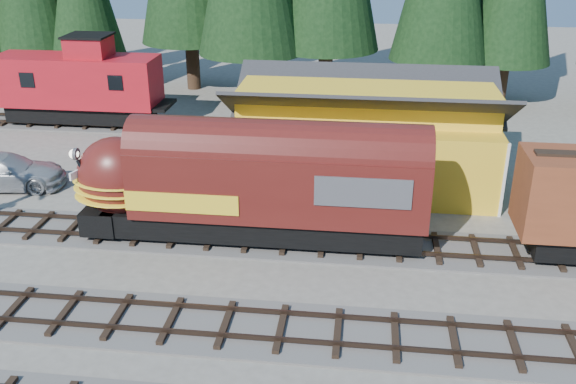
# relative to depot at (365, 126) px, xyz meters

# --- Properties ---
(ground) EXTENTS (120.00, 120.00, 0.00)m
(ground) POSITION_rel_depot_xyz_m (0.00, -10.50, -2.96)
(ground) COLOR #6B665B
(ground) RESTS_ON ground
(track_spur) EXTENTS (32.00, 3.20, 0.33)m
(track_spur) POSITION_rel_depot_xyz_m (-10.00, 7.50, -2.90)
(track_spur) COLOR #4C4947
(track_spur) RESTS_ON ground
(depot) EXTENTS (12.80, 7.00, 5.30)m
(depot) POSITION_rel_depot_xyz_m (0.00, 0.00, 0.00)
(depot) COLOR yellow
(depot) RESTS_ON ground
(locomotive) EXTENTS (14.16, 2.82, 3.85)m
(locomotive) POSITION_rel_depot_xyz_m (-4.75, -6.50, -0.67)
(locomotive) COLOR black
(locomotive) RESTS_ON ground
(caboose) EXTENTS (9.92, 2.88, 5.16)m
(caboose) POSITION_rel_depot_xyz_m (-17.51, 7.50, -0.40)
(caboose) COLOR black
(caboose) RESTS_ON ground
(pickup_truck_a) EXTENTS (6.59, 4.83, 1.67)m
(pickup_truck_a) POSITION_rel_depot_xyz_m (-7.69, -2.94, -2.13)
(pickup_truck_a) COLOR black
(pickup_truck_a) RESTS_ON ground
(pickup_truck_b) EXTENTS (6.02, 3.15, 1.67)m
(pickup_truck_b) POSITION_rel_depot_xyz_m (-17.15, -2.53, -2.13)
(pickup_truck_b) COLOR #A4A7AB
(pickup_truck_b) RESTS_ON ground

